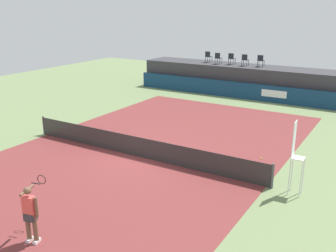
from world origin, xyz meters
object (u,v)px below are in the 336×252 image
(spectator_chair_far_left, at_px, (208,56))
(tennis_player, at_px, (31,212))
(spectator_chair_far_right, at_px, (261,60))
(umpire_chair, at_px, (295,153))
(net_post_near, at_px, (44,125))
(spectator_chair_left, at_px, (218,58))
(spectator_chair_center, at_px, (232,58))
(net_post_far, at_px, (272,176))
(spectator_chair_right, at_px, (245,59))
(tennis_ball, at_px, (261,158))

(spectator_chair_far_left, bearing_deg, tennis_player, -77.03)
(spectator_chair_far_right, relative_size, umpire_chair, 0.32)
(net_post_near, height_order, tennis_player, tennis_player)
(spectator_chair_left, bearing_deg, tennis_player, -79.45)
(spectator_chair_far_right, height_order, net_post_near, spectator_chair_far_right)
(spectator_chair_center, distance_m, spectator_chair_far_right, 2.33)
(spectator_chair_center, distance_m, tennis_player, 22.55)
(spectator_chair_far_left, xyz_separation_m, tennis_player, (5.17, -22.44, -1.73))
(spectator_chair_far_left, xyz_separation_m, net_post_far, (10.11, -15.39, -2.19))
(spectator_chair_center, bearing_deg, spectator_chair_right, -6.00)
(umpire_chair, height_order, net_post_near, umpire_chair)
(net_post_far, bearing_deg, spectator_chair_center, 117.76)
(spectator_chair_far_left, distance_m, net_post_far, 18.55)
(net_post_far, bearing_deg, tennis_ball, 115.73)
(spectator_chair_right, distance_m, tennis_player, 22.30)
(net_post_near, bearing_deg, spectator_chair_right, 69.87)
(spectator_chair_left, relative_size, spectator_chair_center, 1.00)
(spectator_chair_center, distance_m, net_post_near, 16.00)
(tennis_player, bearing_deg, tennis_ball, 69.15)
(spectator_chair_left, bearing_deg, spectator_chair_right, 4.29)
(spectator_chair_right, height_order, tennis_player, spectator_chair_right)
(tennis_player, bearing_deg, spectator_chair_far_right, 91.93)
(spectator_chair_right, relative_size, tennis_ball, 13.06)
(umpire_chair, bearing_deg, spectator_chair_far_right, 112.81)
(net_post_near, relative_size, tennis_player, 0.56)
(spectator_chair_far_right, relative_size, tennis_ball, 13.06)
(spectator_chair_center, xyz_separation_m, spectator_chair_far_right, (2.32, 0.07, 0.00))
(tennis_player, relative_size, tennis_ball, 26.03)
(spectator_chair_center, bearing_deg, tennis_ball, -61.83)
(spectator_chair_far_left, bearing_deg, umpire_chair, -54.82)
(net_post_near, height_order, net_post_far, same)
(spectator_chair_right, distance_m, tennis_ball, 13.95)
(spectator_chair_left, height_order, spectator_chair_right, same)
(net_post_near, bearing_deg, tennis_player, -43.36)
(spectator_chair_left, relative_size, tennis_ball, 13.06)
(umpire_chair, bearing_deg, spectator_chair_far_left, 125.18)
(net_post_far, xyz_separation_m, tennis_ball, (-1.26, 2.62, -0.46))
(spectator_chair_far_left, relative_size, umpire_chair, 0.32)
(spectator_chair_far_right, bearing_deg, net_post_far, -69.60)
(umpire_chair, xyz_separation_m, tennis_ball, (-2.01, 2.62, -1.55))
(net_post_far, distance_m, tennis_ball, 2.94)
(net_post_near, bearing_deg, spectator_chair_left, 77.31)
(spectator_chair_left, relative_size, tennis_player, 0.50)
(spectator_chair_center, relative_size, tennis_ball, 13.06)
(net_post_near, distance_m, net_post_far, 12.40)
(tennis_ball, bearing_deg, spectator_chair_far_left, 124.70)
(spectator_chair_far_left, height_order, tennis_ball, spectator_chair_far_left)
(spectator_chair_far_right, xyz_separation_m, tennis_ball, (4.43, -12.68, -2.66))
(spectator_chair_left, bearing_deg, spectator_chair_center, 15.57)
(spectator_chair_far_left, xyz_separation_m, net_post_near, (-2.29, -15.39, -2.19))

